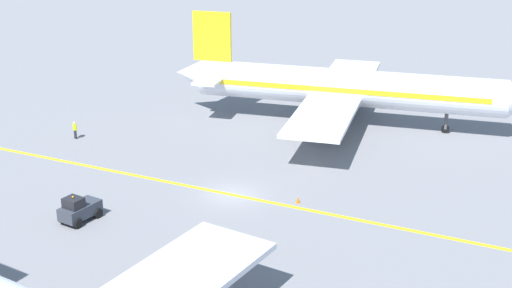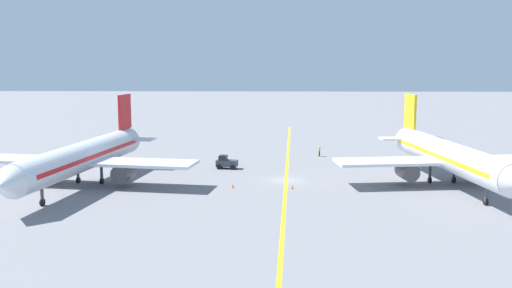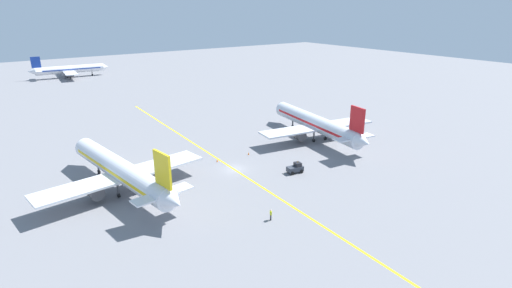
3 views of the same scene
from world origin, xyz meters
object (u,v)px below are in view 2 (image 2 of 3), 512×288
airplane_at_gate (448,156)px  baggage_tug_dark (226,162)px  ground_crew_worker (319,151)px  traffic_cone_near_nose (292,187)px  airplane_adjacent_stand (83,157)px  traffic_cone_mid_apron (233,186)px

airplane_at_gate → baggage_tug_dark: bearing=-20.5°
baggage_tug_dark → ground_crew_worker: 18.07m
ground_crew_worker → traffic_cone_near_nose: size_ratio=3.05×
airplane_adjacent_stand → traffic_cone_mid_apron: size_ratio=64.52×
airplane_at_gate → baggage_tug_dark: airplane_at_gate is taller
ground_crew_worker → baggage_tug_dark: bearing=37.8°
airplane_at_gate → traffic_cone_near_nose: airplane_at_gate is taller
airplane_adjacent_stand → traffic_cone_mid_apron: airplane_adjacent_stand is taller
traffic_cone_near_nose → traffic_cone_mid_apron: same height
baggage_tug_dark → airplane_adjacent_stand: bearing=36.2°
ground_crew_worker → traffic_cone_near_nose: bearing=77.8°
airplane_adjacent_stand → traffic_cone_mid_apron: bearing=178.3°
traffic_cone_near_nose → airplane_at_gate: bearing=-172.6°
airplane_at_gate → ground_crew_worker: size_ratio=21.14×
airplane_at_gate → traffic_cone_mid_apron: (26.78, 2.14, -3.43)m
airplane_at_gate → traffic_cone_near_nose: 19.93m
airplane_adjacent_stand → traffic_cone_near_nose: (-25.83, 0.91, -3.43)m
traffic_cone_mid_apron → ground_crew_worker: bearing=-117.7°
ground_crew_worker → airplane_at_gate: bearing=123.2°
airplane_at_gate → ground_crew_worker: 26.14m
traffic_cone_near_nose → traffic_cone_mid_apron: size_ratio=1.00×
airplane_at_gate → traffic_cone_mid_apron: 27.08m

